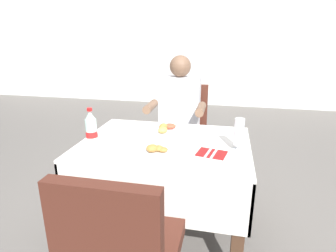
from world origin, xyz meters
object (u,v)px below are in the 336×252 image
(chair_far_diner_seat, at_px, (183,130))
(napkin_cutlery_set, at_px, (212,153))
(plate_far_diner, at_px, (165,129))
(cola_bottle_primary, at_px, (91,130))
(main_dining_table, at_px, (165,165))
(beer_glass_left, at_px, (239,134))
(plate_near_camera, at_px, (157,151))
(seated_diner_far, at_px, (179,117))
(chair_near_camera_side, at_px, (123,252))

(chair_far_diner_seat, height_order, napkin_cutlery_set, chair_far_diner_seat)
(plate_far_diner, bearing_deg, cola_bottle_primary, -138.14)
(main_dining_table, height_order, plate_far_diner, plate_far_diner)
(plate_far_diner, xyz_separation_m, cola_bottle_primary, (-0.40, -0.36, 0.09))
(main_dining_table, relative_size, beer_glass_left, 5.49)
(plate_far_diner, bearing_deg, plate_near_camera, -84.28)
(seated_diner_far, distance_m, cola_bottle_primary, 0.97)
(beer_glass_left, bearing_deg, main_dining_table, 175.30)
(chair_far_diner_seat, bearing_deg, plate_near_camera, -90.20)
(chair_far_diner_seat, xyz_separation_m, plate_near_camera, (-0.00, -1.01, 0.21))
(main_dining_table, relative_size, chair_far_diner_seat, 1.15)
(chair_near_camera_side, relative_size, plate_far_diner, 4.22)
(chair_far_diner_seat, height_order, chair_near_camera_side, same)
(chair_near_camera_side, distance_m, plate_near_camera, 0.65)
(seated_diner_far, relative_size, plate_near_camera, 5.59)
(chair_far_diner_seat, height_order, seated_diner_far, seated_diner_far)
(chair_near_camera_side, distance_m, seated_diner_far, 1.53)
(chair_far_diner_seat, relative_size, seated_diner_far, 0.77)
(seated_diner_far, xyz_separation_m, cola_bottle_primary, (-0.42, -0.87, 0.14))
(chair_far_diner_seat, xyz_separation_m, plate_far_diner, (-0.04, -0.62, 0.21))
(plate_near_camera, height_order, napkin_cutlery_set, plate_near_camera)
(plate_far_diner, height_order, cola_bottle_primary, cola_bottle_primary)
(main_dining_table, distance_m, seated_diner_far, 0.72)
(cola_bottle_primary, bearing_deg, beer_glass_left, 7.70)
(main_dining_table, xyz_separation_m, beer_glass_left, (0.48, -0.04, 0.28))
(chair_far_diner_seat, relative_size, napkin_cutlery_set, 4.95)
(chair_near_camera_side, xyz_separation_m, beer_glass_left, (0.48, 0.78, 0.29))
(seated_diner_far, bearing_deg, chair_near_camera_side, -88.88)
(main_dining_table, bearing_deg, plate_near_camera, -91.04)
(main_dining_table, bearing_deg, chair_near_camera_side, -90.00)
(chair_near_camera_side, height_order, plate_far_diner, chair_near_camera_side)
(seated_diner_far, distance_m, plate_near_camera, 0.90)
(chair_far_diner_seat, relative_size, cola_bottle_primary, 3.83)
(chair_far_diner_seat, bearing_deg, seated_diner_far, -105.29)
(chair_near_camera_side, bearing_deg, napkin_cutlery_set, 64.65)
(chair_near_camera_side, bearing_deg, plate_far_diner, 92.43)
(chair_far_diner_seat, relative_size, chair_near_camera_side, 1.00)
(chair_near_camera_side, xyz_separation_m, plate_near_camera, (-0.00, 0.62, 0.21))
(plate_near_camera, bearing_deg, chair_far_diner_seat, 89.80)
(cola_bottle_primary, distance_m, napkin_cutlery_set, 0.77)
(napkin_cutlery_set, bearing_deg, seated_diner_far, 112.51)
(seated_diner_far, relative_size, plate_far_diner, 5.48)
(main_dining_table, xyz_separation_m, plate_near_camera, (-0.00, -0.20, 0.19))
(beer_glass_left, distance_m, napkin_cutlery_set, 0.21)
(chair_near_camera_side, bearing_deg, beer_glass_left, 58.53)
(chair_far_diner_seat, distance_m, seated_diner_far, 0.19)
(plate_far_diner, bearing_deg, main_dining_table, -77.71)
(main_dining_table, bearing_deg, beer_glass_left, -4.70)
(chair_near_camera_side, height_order, napkin_cutlery_set, chair_near_camera_side)
(beer_glass_left, bearing_deg, cola_bottle_primary, -172.30)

